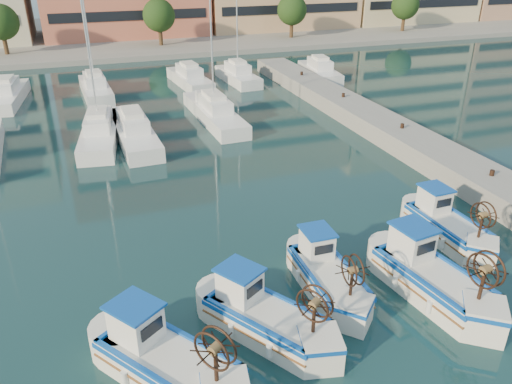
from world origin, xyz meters
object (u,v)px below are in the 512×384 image
Objects in this scene: fishing_boat_a at (165,359)px; fishing_boat_c at (327,274)px; fishing_boat_e at (446,224)px; fishing_boat_d at (431,276)px; fishing_boat_b at (264,315)px.

fishing_boat_a reaches higher than fishing_boat_c.
fishing_boat_d is at bearing -137.54° from fishing_boat_e.
fishing_boat_b is 0.92× the size of fishing_boat_d.
fishing_boat_d is (3.52, -1.56, 0.11)m from fishing_boat_c.
fishing_boat_e reaches higher than fishing_boat_c.
fishing_boat_d reaches higher than fishing_boat_a.
fishing_boat_d is (10.10, 0.83, 0.03)m from fishing_boat_a.
fishing_boat_a is at bearing 176.26° from fishing_boat_d.
fishing_boat_b is 1.07× the size of fishing_boat_c.
fishing_boat_c is (3.09, 1.48, -0.04)m from fishing_boat_b.
fishing_boat_b is (3.50, 0.90, -0.04)m from fishing_boat_a.
fishing_boat_b is 3.42m from fishing_boat_c.
fishing_boat_a is 0.96× the size of fishing_boat_d.
fishing_boat_b is 6.60m from fishing_boat_d.
fishing_boat_a is 1.10× the size of fishing_boat_e.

